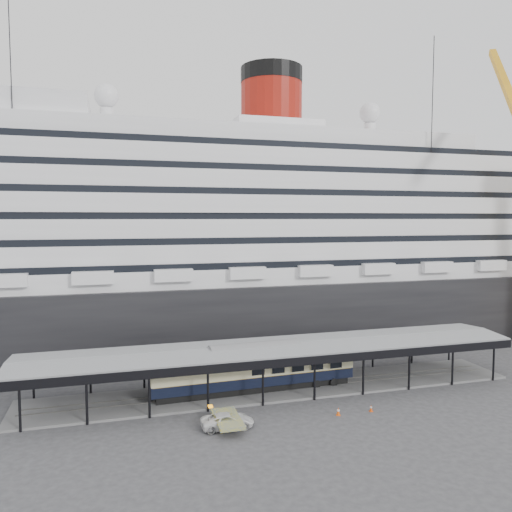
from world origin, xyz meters
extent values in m
plane|color=#353538|center=(0.00, 0.00, 0.00)|extent=(200.00, 200.00, 0.00)
cube|color=black|center=(0.00, 32.00, 5.00)|extent=(130.00, 30.00, 10.00)
cylinder|color=maroon|center=(8.00, 32.00, 37.40)|extent=(10.00, 10.00, 9.00)
cylinder|color=black|center=(8.00, 32.00, 42.65)|extent=(10.10, 10.10, 2.50)
sphere|color=silver|center=(-18.00, 32.00, 37.70)|extent=(3.60, 3.60, 3.60)
sphere|color=silver|center=(26.00, 32.00, 37.70)|extent=(3.60, 3.60, 3.60)
cube|color=slate|center=(0.00, 5.00, 0.12)|extent=(56.00, 8.00, 0.24)
cube|color=slate|center=(0.00, 4.28, 0.28)|extent=(54.00, 0.08, 0.10)
cube|color=slate|center=(0.00, 5.72, 0.28)|extent=(54.00, 0.08, 0.10)
cube|color=black|center=(0.00, 0.50, 4.45)|extent=(56.00, 0.18, 0.90)
cube|color=black|center=(0.00, 9.50, 4.45)|extent=(56.00, 0.18, 0.90)
cube|color=slate|center=(0.00, 5.00, 5.18)|extent=(56.00, 9.00, 0.24)
cylinder|color=black|center=(-29.22, 21.75, 23.60)|extent=(0.12, 0.12, 47.21)
cube|color=orange|center=(39.13, 15.12, 39.20)|extent=(11.42, 18.78, 16.80)
cylinder|color=black|center=(30.26, 20.24, 23.60)|extent=(0.12, 0.12, 47.21)
imported|color=silver|center=(-7.67, -3.50, 0.68)|extent=(4.96, 2.34, 1.37)
cube|color=black|center=(-2.63, 5.00, 0.61)|extent=(22.15, 3.36, 0.74)
cube|color=black|center=(-2.63, 5.00, 1.55)|extent=(23.21, 3.82, 1.16)
cube|color=beige|center=(-2.63, 5.00, 2.81)|extent=(23.21, 3.86, 1.37)
cube|color=black|center=(-2.63, 5.00, 3.71)|extent=(23.21, 3.82, 0.42)
cube|color=#E9510C|center=(-7.55, -2.66, 0.01)|extent=(0.45, 0.45, 0.03)
cone|color=#E9510C|center=(-7.55, -2.66, 0.36)|extent=(0.38, 0.38, 0.68)
cylinder|color=white|center=(-7.55, -2.66, 0.43)|extent=(0.22, 0.22, 0.13)
cube|color=#E5510C|center=(3.52, -3.62, 0.02)|extent=(0.54, 0.54, 0.03)
cone|color=#E5510C|center=(3.52, -3.62, 0.42)|extent=(0.45, 0.45, 0.79)
cylinder|color=white|center=(3.52, -3.62, 0.49)|extent=(0.25, 0.25, 0.15)
cube|color=#E0490C|center=(7.12, -3.65, 0.01)|extent=(0.39, 0.39, 0.03)
cone|color=#E0490C|center=(7.12, -3.65, 0.36)|extent=(0.33, 0.33, 0.68)
cylinder|color=white|center=(7.12, -3.65, 0.42)|extent=(0.22, 0.22, 0.13)
camera|label=1|loc=(-17.60, -47.40, 19.44)|focal=35.00mm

